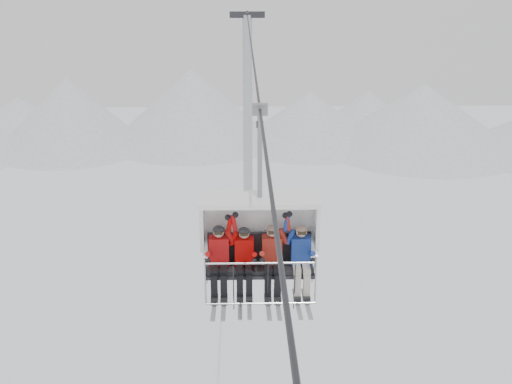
{
  "coord_description": "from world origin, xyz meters",
  "views": [
    {
      "loc": [
        -0.35,
        -15.58,
        15.93
      ],
      "look_at": [
        0.0,
        0.0,
        10.41
      ],
      "focal_mm": 45.0,
      "sensor_mm": 36.0,
      "label": 1
    }
  ],
  "objects_px": {
    "skier_far_right": "(301,258)",
    "lift_tower_right": "(248,143)",
    "skier_far_left": "(219,258)",
    "skier_center_left": "(244,259)",
    "chairlift_carrier": "(259,231)",
    "skier_center_right": "(272,258)"
  },
  "relations": [
    {
      "from": "lift_tower_right",
      "to": "skier_far_right",
      "type": "xyz_separation_m",
      "value": [
        0.86,
        -25.53,
        4.43
      ]
    },
    {
      "from": "chairlift_carrier",
      "to": "skier_far_left",
      "type": "distance_m",
      "value": 1.01
    },
    {
      "from": "skier_far_left",
      "to": "skier_center_right",
      "type": "distance_m",
      "value": 1.1
    },
    {
      "from": "lift_tower_right",
      "to": "skier_far_right",
      "type": "bearing_deg",
      "value": -88.08
    },
    {
      "from": "skier_far_right",
      "to": "skier_far_left",
      "type": "bearing_deg",
      "value": 179.93
    },
    {
      "from": "lift_tower_right",
      "to": "chairlift_carrier",
      "type": "height_order",
      "value": "lift_tower_right"
    },
    {
      "from": "skier_center_right",
      "to": "skier_far_right",
      "type": "height_order",
      "value": "skier_center_right"
    },
    {
      "from": "skier_center_left",
      "to": "skier_center_right",
      "type": "distance_m",
      "value": 0.58
    },
    {
      "from": "skier_center_left",
      "to": "chairlift_carrier",
      "type": "bearing_deg",
      "value": 43.79
    },
    {
      "from": "lift_tower_right",
      "to": "skier_far_right",
      "type": "height_order",
      "value": "lift_tower_right"
    },
    {
      "from": "chairlift_carrier",
      "to": "skier_far_right",
      "type": "xyz_separation_m",
      "value": [
        0.86,
        -0.31,
        -0.48
      ]
    },
    {
      "from": "lift_tower_right",
      "to": "skier_center_left",
      "type": "height_order",
      "value": "lift_tower_right"
    },
    {
      "from": "lift_tower_right",
      "to": "chairlift_carrier",
      "type": "xyz_separation_m",
      "value": [
        0.0,
        -25.23,
        4.91
      ]
    },
    {
      "from": "skier_center_right",
      "to": "skier_far_left",
      "type": "bearing_deg",
      "value": -179.97
    },
    {
      "from": "chairlift_carrier",
      "to": "skier_far_left",
      "type": "xyz_separation_m",
      "value": [
        -0.84,
        -0.3,
        -0.47
      ]
    },
    {
      "from": "lift_tower_right",
      "to": "skier_far_left",
      "type": "relative_size",
      "value": 7.99
    },
    {
      "from": "chairlift_carrier",
      "to": "skier_far_left",
      "type": "relative_size",
      "value": 2.36
    },
    {
      "from": "lift_tower_right",
      "to": "skier_center_right",
      "type": "height_order",
      "value": "lift_tower_right"
    },
    {
      "from": "chairlift_carrier",
      "to": "skier_center_right",
      "type": "height_order",
      "value": "chairlift_carrier"
    },
    {
      "from": "skier_far_right",
      "to": "lift_tower_right",
      "type": "bearing_deg",
      "value": 91.92
    },
    {
      "from": "skier_center_right",
      "to": "skier_far_right",
      "type": "relative_size",
      "value": 1.0
    },
    {
      "from": "skier_center_right",
      "to": "skier_far_right",
      "type": "bearing_deg",
      "value": -0.25
    }
  ]
}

